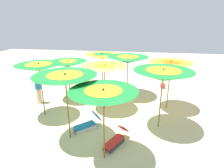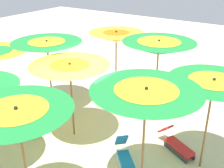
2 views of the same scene
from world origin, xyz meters
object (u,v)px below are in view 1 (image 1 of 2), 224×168
beach_umbrella_3 (163,75)px  beach_umbrella_6 (103,96)px  beach_umbrella_8 (39,68)px  beachgoer_0 (38,87)px  beach_ball (163,85)px  beach_umbrella_2 (102,57)px  beach_umbrella_4 (104,69)px  beach_umbrella_5 (68,64)px  lounger_1 (87,124)px  beach_umbrella_7 (65,80)px  beach_umbrella_0 (171,66)px  lounger_0 (97,93)px  lounger_2 (116,140)px  beach_umbrella_1 (128,60)px

beach_umbrella_3 → beach_umbrella_6: size_ratio=1.04×
beach_umbrella_8 → beachgoer_0: bearing=-142.9°
beach_umbrella_3 → beachgoer_0: size_ratio=1.47×
beach_umbrella_8 → beach_ball: (-4.57, 5.80, -2.11)m
beach_umbrella_3 → beach_umbrella_6: 2.86m
beach_umbrella_2 → beachgoer_0: beach_umbrella_2 is taller
beach_umbrella_4 → beach_umbrella_5: size_ratio=1.03×
beach_umbrella_4 → lounger_1: bearing=-10.1°
beachgoer_0 → beach_ball: bearing=109.3°
beach_umbrella_7 → beach_umbrella_8: size_ratio=1.02×
beach_umbrella_0 → beachgoer_0: beach_umbrella_0 is taller
lounger_0 → lounger_1: lounger_1 is taller
beach_umbrella_0 → beach_ball: (-2.88, 0.09, -2.00)m
beach_umbrella_2 → beach_ball: bearing=105.3°
beach_umbrella_5 → lounger_2: bearing=39.6°
beach_umbrella_7 → lounger_0: (-4.11, 0.06, -2.10)m
beach_umbrella_8 → beach_ball: size_ratio=7.03×
lounger_0 → beach_umbrella_4: bearing=-150.4°
beach_umbrella_7 → beach_umbrella_0: bearing=129.2°
beach_umbrella_4 → beach_umbrella_1: bearing=152.0°
beach_umbrella_6 → beach_umbrella_8: (-2.38, -3.29, 0.11)m
beach_umbrella_1 → beach_umbrella_6: 5.39m
lounger_1 → beachgoer_0: beachgoer_0 is taller
beach_umbrella_7 → beach_ball: beach_umbrella_7 is taller
beach_umbrella_7 → lounger_2: 2.74m
beach_umbrella_5 → beach_umbrella_6: beach_umbrella_6 is taller
beach_umbrella_0 → lounger_1: size_ratio=2.28×
beach_umbrella_4 → beach_umbrella_6: size_ratio=0.94×
lounger_1 → beach_umbrella_3: bearing=146.8°
beach_umbrella_6 → beach_umbrella_1: bearing=176.7°
beach_umbrella_8 → beach_umbrella_3: bearing=87.5°
beach_umbrella_5 → lounger_0: size_ratio=1.71×
beach_umbrella_3 → beach_umbrella_4: beach_umbrella_3 is taller
beach_umbrella_6 → lounger_0: (-4.98, -1.43, -1.97)m
lounger_0 → beach_ball: bearing=-61.4°
beach_umbrella_1 → beachgoer_0: bearing=-68.7°
beach_umbrella_3 → beach_umbrella_6: (2.16, -1.87, -0.06)m
beach_umbrella_6 → beach_umbrella_8: size_ratio=0.96×
beach_umbrella_4 → lounger_0: beach_umbrella_4 is taller
beach_umbrella_6 → beach_umbrella_7: size_ratio=0.94×
beach_umbrella_0 → beach_umbrella_2: (-1.85, -3.69, -0.02)m
beach_umbrella_6 → beach_umbrella_7: (-0.88, -1.49, 0.13)m
lounger_0 → beachgoer_0: beachgoer_0 is taller
beach_umbrella_8 → beach_ball: beach_umbrella_8 is taller
beach_umbrella_7 → beachgoer_0: 4.12m
beach_umbrella_7 → lounger_1: bearing=145.6°
beach_umbrella_3 → beach_umbrella_7: (1.28, -3.36, 0.06)m
beach_umbrella_4 → lounger_0: bearing=-152.4°
beach_umbrella_1 → lounger_0: size_ratio=1.84×
beach_umbrella_7 → beach_umbrella_1: bearing=158.3°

